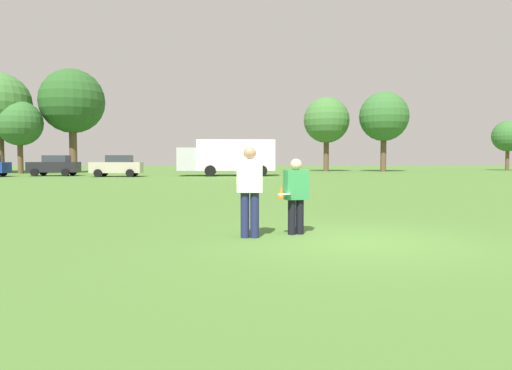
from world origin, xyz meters
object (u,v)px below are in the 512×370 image
object	(u,v)px
frisbee	(284,194)
parked_car_center	(117,166)
player_thrower	(250,186)
parked_car_mid_left	(55,165)
box_truck	(229,156)
traffic_cone	(281,192)
player_defender	(296,192)

from	to	relation	value
frisbee	parked_car_center	distance (m)	32.91
player_thrower	parked_car_mid_left	bearing A→B (deg)	110.76
parked_car_mid_left	box_truck	distance (m)	15.41
frisbee	parked_car_mid_left	size ratio (longest dim) A/B	0.06
frisbee	parked_car_center	world-z (taller)	parked_car_center
player_thrower	traffic_cone	xyz separation A→B (m)	(2.37, 8.99, -0.79)
player_thrower	parked_car_mid_left	world-z (taller)	parked_car_mid_left
parked_car_center	player_thrower	bearing A→B (deg)	-77.09
frisbee	parked_car_mid_left	bearing A→B (deg)	111.86
player_thrower	player_defender	distance (m)	1.05
player_thrower	parked_car_center	xyz separation A→B (m)	(-7.34, 32.02, -0.09)
frisbee	box_truck	size ratio (longest dim) A/B	0.03
player_thrower	parked_car_mid_left	size ratio (longest dim) A/B	0.42
player_thrower	traffic_cone	world-z (taller)	player_thrower
parked_car_mid_left	player_defender	bearing A→B (deg)	-67.64
frisbee	traffic_cone	size ratio (longest dim) A/B	0.56
player_defender	frisbee	size ratio (longest dim) A/B	5.77
box_truck	player_defender	bearing A→B (deg)	-92.07
player_thrower	frisbee	xyz separation A→B (m)	(0.71, 0.12, -0.17)
parked_car_center	frisbee	bearing A→B (deg)	-75.83
parked_car_mid_left	box_truck	xyz separation A→B (m)	(15.26, -1.98, 0.83)
parked_car_center	traffic_cone	bearing A→B (deg)	-67.14
frisbee	player_defender	bearing A→B (deg)	31.72
frisbee	box_truck	xyz separation A→B (m)	(1.45, 32.46, 0.90)
traffic_cone	parked_car_center	world-z (taller)	parked_car_center
player_defender	frisbee	xyz separation A→B (m)	(-0.28, -0.17, -0.02)
traffic_cone	box_truck	xyz separation A→B (m)	(-0.21, 23.59, 1.52)
player_thrower	box_truck	distance (m)	32.66
traffic_cone	parked_car_center	size ratio (longest dim) A/B	0.11
box_truck	traffic_cone	bearing A→B (deg)	-89.50
frisbee	traffic_cone	distance (m)	9.05
parked_car_center	parked_car_mid_left	bearing A→B (deg)	156.24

